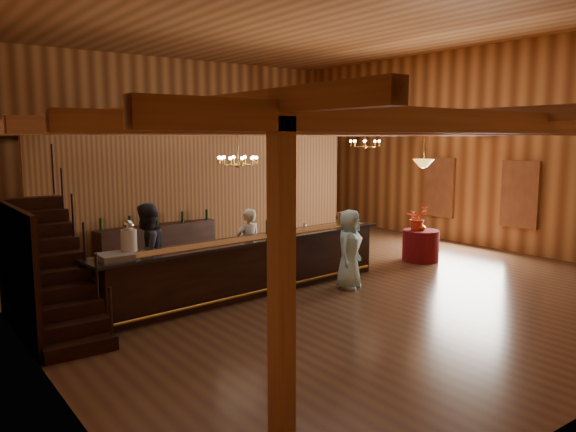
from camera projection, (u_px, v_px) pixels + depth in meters
floor at (302, 273)px, 12.62m from camera, size 14.00×14.00×0.00m
ceiling at (303, 19)px, 11.86m from camera, size 14.00×14.00×0.00m
wall_back at (168, 146)px, 17.83m from camera, size 12.00×0.10×5.50m
wall_right at (471, 147)px, 15.75m from camera, size 0.10×14.00×5.50m
beam_grid at (289, 127)px, 12.57m from camera, size 11.90×13.90×0.39m
support_posts at (316, 204)px, 12.00m from camera, size 9.20×10.20×3.20m
partition_wall at (207, 193)px, 14.90m from camera, size 9.00×0.18×3.10m
window_right_front at (520, 194)px, 14.61m from camera, size 0.12×1.05×1.75m
window_right_back at (440, 187)px, 16.69m from camera, size 0.12×1.05×1.75m
staircase at (53, 268)px, 8.69m from camera, size 1.00×2.80×2.00m
backroom_boxes at (182, 222)px, 16.76m from camera, size 4.10×0.60×1.10m
tasting_bar at (252, 266)px, 10.86m from camera, size 6.57×1.47×1.10m
beverage_dispenser at (129, 239)px, 9.13m from camera, size 0.26×0.26×0.60m
glass_rack_tray at (115, 257)px, 8.88m from camera, size 0.50×0.50×0.10m
raffle_drum at (343, 217)px, 12.41m from camera, size 0.34×0.24×0.30m
bar_bottle_0 at (267, 227)px, 11.19m from camera, size 0.07×0.07×0.30m
bar_bottle_1 at (270, 227)px, 11.24m from camera, size 0.07×0.07×0.30m
backbar_shelf at (158, 243)px, 13.86m from camera, size 3.19×0.93×0.89m
round_table at (421, 246)px, 13.78m from camera, size 0.89×0.89×0.77m
chandelier_left at (238, 160)px, 11.52m from camera, size 0.80×0.80×0.81m
chandelier_right at (365, 143)px, 15.08m from camera, size 0.80×0.80×0.49m
pendant_lamp at (423, 163)px, 13.50m from camera, size 0.52×0.52×0.90m
bartender at (248, 245)px, 11.71m from camera, size 0.57×0.37×1.56m
staff_second at (147, 252)px, 10.32m from camera, size 1.12×1.05×1.83m
guest at (349, 249)px, 11.23m from camera, size 0.93×0.81×1.60m
floor_plant at (255, 222)px, 16.32m from camera, size 0.68×0.57×1.16m
table_flowers at (417, 218)px, 13.72m from camera, size 0.56×0.50×0.60m
table_vase at (422, 225)px, 13.66m from camera, size 0.18×0.18×0.28m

